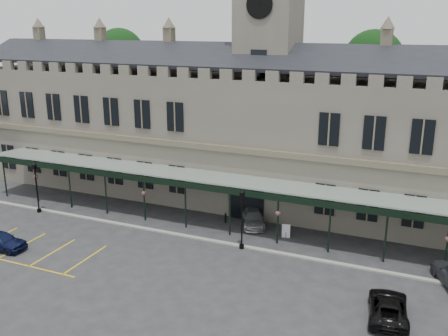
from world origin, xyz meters
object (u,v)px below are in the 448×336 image
at_px(station_building, 266,136).
at_px(clock_tower, 268,63).
at_px(car_taxi, 253,218).
at_px(car_left_a, 1,241).
at_px(sign_board, 286,231).
at_px(lamp_post_left, 36,182).
at_px(car_van, 388,307).
at_px(lamp_post_mid, 242,213).

distance_m(station_building, clock_tower, 6.64).
bearing_deg(car_taxi, station_building, 75.45).
bearing_deg(car_taxi, car_left_a, -167.14).
distance_m(clock_tower, car_left_a, 26.55).
height_order(clock_tower, sign_board, clock_tower).
relative_size(clock_tower, lamp_post_left, 5.15).
relative_size(clock_tower, sign_board, 21.82).
bearing_deg(car_van, clock_tower, -58.14).
xyz_separation_m(station_building, car_left_a, (-15.00, -17.97, -5.76)).
bearing_deg(station_building, car_taxi, -80.39).
height_order(clock_tower, lamp_post_left, clock_tower).
relative_size(lamp_post_left, sign_board, 4.23).
distance_m(lamp_post_mid, car_van, 12.60).
distance_m(station_building, car_van, 21.37).
relative_size(lamp_post_left, car_taxi, 1.11).
height_order(sign_board, car_van, car_van).
bearing_deg(station_building, lamp_post_mid, -80.50).
distance_m(sign_board, car_left_a, 22.03).
distance_m(sign_board, car_taxi, 3.65).
relative_size(lamp_post_left, car_left_a, 1.16).
bearing_deg(car_taxi, lamp_post_mid, -104.78).
xyz_separation_m(lamp_post_left, sign_board, (22.27, 3.42, -2.30)).
height_order(lamp_post_left, car_taxi, lamp_post_left).
bearing_deg(car_taxi, clock_tower, 75.31).
distance_m(station_building, sign_board, 10.41).
xyz_separation_m(sign_board, car_left_a, (-19.33, -10.57, 0.15)).
distance_m(station_building, car_taxi, 8.37).
distance_m(clock_tower, lamp_post_mid, 14.93).
height_order(clock_tower, car_van, clock_tower).
distance_m(clock_tower, car_van, 24.10).
distance_m(lamp_post_left, car_left_a, 8.03).
bearing_deg(station_building, lamp_post_left, -148.92).
relative_size(station_building, car_van, 12.80).
relative_size(lamp_post_left, car_van, 1.03).
height_order(station_building, clock_tower, clock_tower).
distance_m(clock_tower, lamp_post_left, 23.37).
bearing_deg(clock_tower, sign_board, -59.98).
height_order(lamp_post_left, lamp_post_mid, lamp_post_mid).
bearing_deg(clock_tower, station_building, -90.00).
distance_m(clock_tower, sign_board, 15.25).
bearing_deg(sign_board, clock_tower, 108.94).
bearing_deg(lamp_post_left, car_taxi, 14.52).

